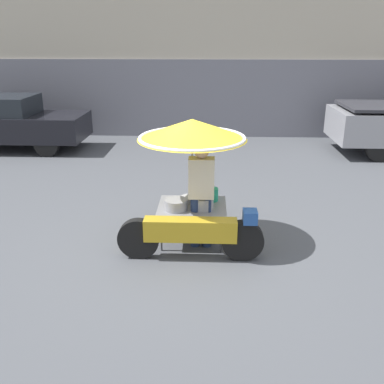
# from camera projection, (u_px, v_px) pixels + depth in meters

# --- Properties ---
(ground_plane) EXTENTS (36.00, 36.00, 0.00)m
(ground_plane) POSITION_uv_depth(u_px,v_px,m) (190.00, 247.00, 6.63)
(ground_plane) COLOR #4C4F54
(shopfront_building) EXTENTS (28.00, 2.06, 4.09)m
(shopfront_building) POSITION_uv_depth(u_px,v_px,m) (202.00, 69.00, 14.17)
(shopfront_building) COLOR #B2A893
(shopfront_building) RESTS_ON ground
(vendor_motorcycle_cart) EXTENTS (2.12, 1.63, 1.95)m
(vendor_motorcycle_cart) POSITION_uv_depth(u_px,v_px,m) (192.00, 156.00, 6.30)
(vendor_motorcycle_cart) COLOR black
(vendor_motorcycle_cart) RESTS_ON ground
(vendor_person) EXTENTS (0.38, 0.22, 1.64)m
(vendor_person) POSITION_uv_depth(u_px,v_px,m) (201.00, 190.00, 6.37)
(vendor_person) COLOR navy
(vendor_person) RESTS_ON ground
(parked_car) EXTENTS (4.52, 1.70, 1.52)m
(parked_car) POSITION_uv_depth(u_px,v_px,m) (3.00, 122.00, 12.08)
(parked_car) COLOR black
(parked_car) RESTS_ON ground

